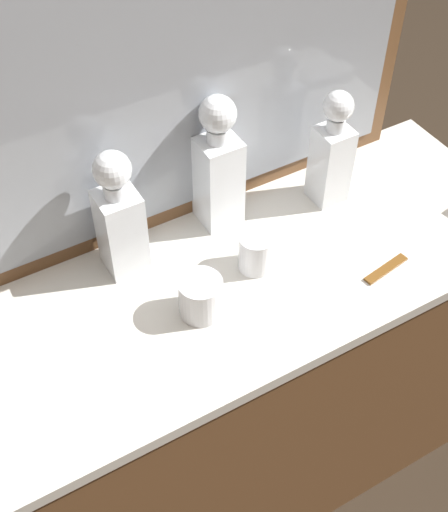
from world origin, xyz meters
The scene contains 9 objects.
ground_plane centered at (0.00, 0.00, 0.00)m, with size 6.00×6.00×0.00m, color #2D2319.
dresser centered at (0.00, 0.00, 0.44)m, with size 1.40×0.49×0.88m.
dresser_mirror centered at (0.00, 0.23, 1.23)m, with size 1.15×0.03×0.70m.
crystal_decanter_rear centered at (0.33, 0.11, 0.99)m, with size 0.07×0.07×0.28m.
crystal_decanter_center centered at (0.09, 0.17, 1.01)m, with size 0.08×0.08×0.31m.
crystal_decanter_left centered at (-0.15, 0.15, 1.00)m, with size 0.08×0.08×0.29m.
crystal_tumbler_front centered at (0.08, 0.01, 0.92)m, with size 0.07×0.07×0.08m.
crystal_tumbler_far_right centered at (-0.07, -0.04, 0.92)m, with size 0.09×0.09×0.08m.
tortoiseshell_comb centered at (0.31, -0.14, 0.88)m, with size 0.11×0.04×0.01m.
Camera 1 is at (-0.46, -0.80, 1.94)m, focal length 48.70 mm.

